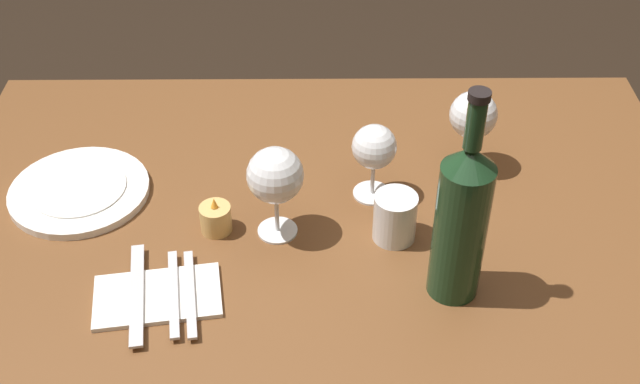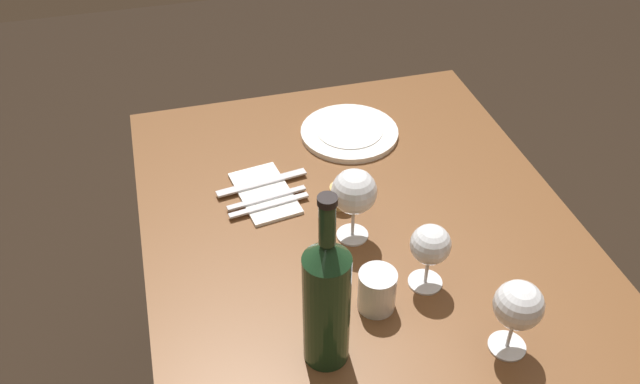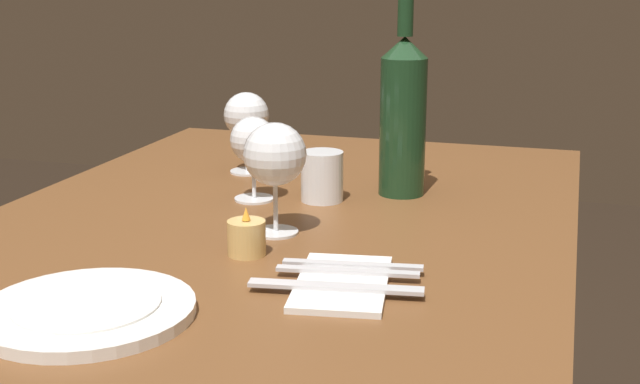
{
  "view_description": "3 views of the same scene",
  "coord_description": "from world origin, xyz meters",
  "px_view_note": "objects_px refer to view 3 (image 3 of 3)",
  "views": [
    {
      "loc": [
        0.01,
        1.03,
        1.65
      ],
      "look_at": [
        -0.0,
        0.02,
        0.81
      ],
      "focal_mm": 46.05,
      "sensor_mm": 36.0,
      "label": 1
    },
    {
      "loc": [
        -0.88,
        0.35,
        1.69
      ],
      "look_at": [
        0.1,
        0.09,
        0.84
      ],
      "focal_mm": 37.55,
      "sensor_mm": 36.0,
      "label": 2
    },
    {
      "loc": [
        1.19,
        0.43,
        1.12
      ],
      "look_at": [
        0.02,
        0.08,
        0.79
      ],
      "focal_mm": 47.96,
      "sensor_mm": 36.0,
      "label": 3
    }
  ],
  "objects_px": {
    "water_tumbler": "(322,179)",
    "dinner_plate": "(87,310)",
    "fork_outer": "(353,265)",
    "folded_napkin": "(342,283)",
    "table_knife": "(336,287)",
    "wine_glass_left": "(275,156)",
    "wine_bottle": "(403,113)",
    "votive_candle": "(247,239)",
    "wine_glass_right": "(246,117)",
    "fork_inner": "(347,271)",
    "wine_glass_centre": "(253,142)"
  },
  "relations": [
    {
      "from": "fork_inner",
      "to": "water_tumbler",
      "type": "bearing_deg",
      "value": -158.4
    },
    {
      "from": "wine_glass_left",
      "to": "votive_candle",
      "type": "relative_size",
      "value": 2.45
    },
    {
      "from": "wine_glass_left",
      "to": "dinner_plate",
      "type": "relative_size",
      "value": 0.68
    },
    {
      "from": "wine_bottle",
      "to": "folded_napkin",
      "type": "relative_size",
      "value": 1.73
    },
    {
      "from": "votive_candle",
      "to": "folded_napkin",
      "type": "relative_size",
      "value": 0.33
    },
    {
      "from": "fork_outer",
      "to": "table_knife",
      "type": "distance_m",
      "value": 0.08
    },
    {
      "from": "wine_bottle",
      "to": "votive_candle",
      "type": "xyz_separation_m",
      "value": [
        0.37,
        -0.14,
        -0.12
      ]
    },
    {
      "from": "wine_glass_centre",
      "to": "dinner_plate",
      "type": "relative_size",
      "value": 0.58
    },
    {
      "from": "wine_glass_centre",
      "to": "votive_candle",
      "type": "xyz_separation_m",
      "value": [
        0.26,
        0.09,
        -0.08
      ]
    },
    {
      "from": "water_tumbler",
      "to": "fork_inner",
      "type": "distance_m",
      "value": 0.37
    },
    {
      "from": "wine_glass_centre",
      "to": "fork_inner",
      "type": "height_order",
      "value": "wine_glass_centre"
    },
    {
      "from": "dinner_plate",
      "to": "fork_outer",
      "type": "distance_m",
      "value": 0.33
    },
    {
      "from": "wine_bottle",
      "to": "dinner_plate",
      "type": "relative_size",
      "value": 1.47
    },
    {
      "from": "fork_outer",
      "to": "water_tumbler",
      "type": "bearing_deg",
      "value": -156.87
    },
    {
      "from": "wine_glass_centre",
      "to": "fork_outer",
      "type": "height_order",
      "value": "wine_glass_centre"
    },
    {
      "from": "votive_candle",
      "to": "water_tumbler",
      "type": "bearing_deg",
      "value": 176.25
    },
    {
      "from": "wine_glass_right",
      "to": "fork_inner",
      "type": "relative_size",
      "value": 0.85
    },
    {
      "from": "wine_glass_centre",
      "to": "wine_bottle",
      "type": "xyz_separation_m",
      "value": [
        -0.11,
        0.23,
        0.04
      ]
    },
    {
      "from": "table_knife",
      "to": "wine_glass_centre",
      "type": "bearing_deg",
      "value": -146.35
    },
    {
      "from": "wine_glass_centre",
      "to": "wine_bottle",
      "type": "height_order",
      "value": "wine_bottle"
    },
    {
      "from": "wine_glass_right",
      "to": "dinner_plate",
      "type": "relative_size",
      "value": 0.63
    },
    {
      "from": "wine_glass_centre",
      "to": "table_knife",
      "type": "distance_m",
      "value": 0.45
    },
    {
      "from": "wine_glass_right",
      "to": "dinner_plate",
      "type": "bearing_deg",
      "value": 6.48
    },
    {
      "from": "wine_glass_right",
      "to": "folded_napkin",
      "type": "bearing_deg",
      "value": 32.37
    },
    {
      "from": "water_tumbler",
      "to": "votive_candle",
      "type": "bearing_deg",
      "value": -3.75
    },
    {
      "from": "wine_bottle",
      "to": "table_knife",
      "type": "relative_size",
      "value": 1.68
    },
    {
      "from": "wine_glass_left",
      "to": "wine_bottle",
      "type": "distance_m",
      "value": 0.3
    },
    {
      "from": "wine_glass_centre",
      "to": "folded_napkin",
      "type": "bearing_deg",
      "value": 35.93
    },
    {
      "from": "wine_glass_left",
      "to": "wine_glass_right",
      "type": "relative_size",
      "value": 1.08
    },
    {
      "from": "wine_glass_left",
      "to": "dinner_plate",
      "type": "height_order",
      "value": "wine_glass_left"
    },
    {
      "from": "dinner_plate",
      "to": "fork_outer",
      "type": "relative_size",
      "value": 1.34
    },
    {
      "from": "wine_glass_centre",
      "to": "water_tumbler",
      "type": "distance_m",
      "value": 0.13
    },
    {
      "from": "wine_glass_centre",
      "to": "water_tumbler",
      "type": "relative_size",
      "value": 1.69
    },
    {
      "from": "wine_glass_left",
      "to": "wine_glass_right",
      "type": "height_order",
      "value": "wine_glass_left"
    },
    {
      "from": "folded_napkin",
      "to": "table_knife",
      "type": "xyz_separation_m",
      "value": [
        0.03,
        0.0,
        0.01
      ]
    },
    {
      "from": "wine_glass_left",
      "to": "dinner_plate",
      "type": "bearing_deg",
      "value": -15.94
    },
    {
      "from": "water_tumbler",
      "to": "table_knife",
      "type": "height_order",
      "value": "water_tumbler"
    },
    {
      "from": "table_knife",
      "to": "fork_outer",
      "type": "bearing_deg",
      "value": -180.0
    },
    {
      "from": "folded_napkin",
      "to": "wine_bottle",
      "type": "bearing_deg",
      "value": -177.7
    },
    {
      "from": "water_tumbler",
      "to": "dinner_plate",
      "type": "height_order",
      "value": "water_tumbler"
    },
    {
      "from": "wine_glass_left",
      "to": "wine_glass_right",
      "type": "xyz_separation_m",
      "value": [
        -0.34,
        -0.18,
        -0.01
      ]
    },
    {
      "from": "wine_glass_centre",
      "to": "fork_outer",
      "type": "distance_m",
      "value": 0.39
    },
    {
      "from": "wine_glass_left",
      "to": "votive_candle",
      "type": "distance_m",
      "value": 0.14
    },
    {
      "from": "wine_glass_centre",
      "to": "dinner_plate",
      "type": "height_order",
      "value": "wine_glass_centre"
    },
    {
      "from": "fork_inner",
      "to": "fork_outer",
      "type": "distance_m",
      "value": 0.02
    },
    {
      "from": "wine_glass_right",
      "to": "folded_napkin",
      "type": "xyz_separation_m",
      "value": [
        0.51,
        0.33,
        -0.1
      ]
    },
    {
      "from": "folded_napkin",
      "to": "fork_outer",
      "type": "relative_size",
      "value": 1.13
    },
    {
      "from": "wine_glass_right",
      "to": "fork_outer",
      "type": "height_order",
      "value": "wine_glass_right"
    },
    {
      "from": "fork_outer",
      "to": "folded_napkin",
      "type": "bearing_deg",
      "value": 0.0
    },
    {
      "from": "water_tumbler",
      "to": "dinner_plate",
      "type": "bearing_deg",
      "value": -11.83
    }
  ]
}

